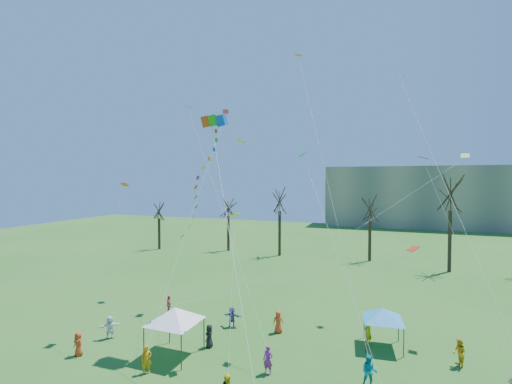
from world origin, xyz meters
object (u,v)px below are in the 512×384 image
(big_box_kite, at_px, (204,185))
(canopy_tent_blue, at_px, (383,314))
(distant_building, at_px, (453,197))
(canopy_tent_white, at_px, (175,315))

(big_box_kite, height_order, canopy_tent_blue, big_box_kite)
(distant_building, relative_size, canopy_tent_blue, 16.34)
(big_box_kite, relative_size, canopy_tent_white, 4.14)
(distant_building, bearing_deg, canopy_tent_blue, -102.14)
(canopy_tent_blue, bearing_deg, canopy_tent_white, -155.01)
(big_box_kite, distance_m, canopy_tent_blue, 15.48)
(distant_building, relative_size, big_box_kite, 3.33)
(big_box_kite, height_order, canopy_tent_white, big_box_kite)
(canopy_tent_white, relative_size, canopy_tent_blue, 1.19)
(distant_building, distance_m, canopy_tent_white, 83.24)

